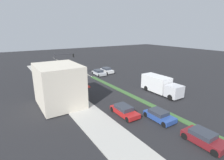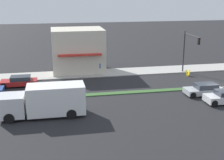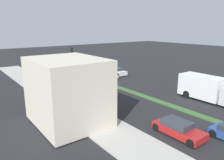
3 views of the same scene
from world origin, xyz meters
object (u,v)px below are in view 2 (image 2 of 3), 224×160
pedestrian (100,68)px  warning_aframe_sign (188,73)px  traffic_signal_main (189,46)px  hatchback_red (19,81)px  sedan_silver (204,89)px  delivery_truck (46,101)px

pedestrian → warning_aframe_sign: bearing=-103.7°
traffic_signal_main → hatchback_red: bearing=93.0°
hatchback_red → sedan_silver: bearing=-109.7°
traffic_signal_main → delivery_truck: (-11.12, 18.54, -2.43)m
sedan_silver → warning_aframe_sign: bearing=-11.4°
traffic_signal_main → warning_aframe_sign: size_ratio=6.69×
traffic_signal_main → sedan_silver: bearing=168.4°
pedestrian → sedan_silver: pedestrian is taller
traffic_signal_main → sedan_silver: traffic_signal_main is taller
hatchback_red → pedestrian: bearing=-72.1°
delivery_truck → traffic_signal_main: bearing=-59.0°
pedestrian → hatchback_red: (-3.30, 10.20, -0.41)m
hatchback_red → warning_aframe_sign: bearing=-88.6°
warning_aframe_sign → delivery_truck: 21.21m
traffic_signal_main → hatchback_red: 22.05m
pedestrian → warning_aframe_sign: (-2.77, -11.41, -0.58)m
hatchback_red → sedan_silver: 21.31m
pedestrian → delivery_truck: (-13.30, 6.97, 0.46)m
pedestrian → hatchback_red: bearing=107.9°
pedestrian → delivery_truck: size_ratio=0.22×
sedan_silver → hatchback_red: bearing=70.3°
warning_aframe_sign → delivery_truck: delivery_truck is taller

